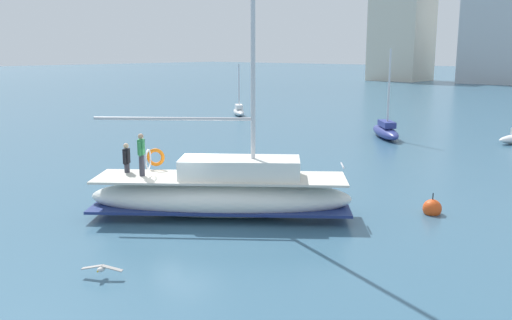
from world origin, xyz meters
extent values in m
plane|color=#38607A|center=(0.00, 0.00, 0.00)|extent=(400.00, 400.00, 0.00)
ellipsoid|color=white|center=(0.94, 0.66, 0.70)|extent=(9.06, 7.78, 1.40)
cube|color=navy|center=(0.94, 0.66, 0.39)|extent=(8.92, 7.68, 0.10)
cube|color=beige|center=(0.94, 0.66, 1.44)|extent=(8.56, 7.33, 0.08)
cube|color=white|center=(1.51, 1.10, 1.83)|extent=(4.44, 3.97, 0.70)
cylinder|color=silver|center=(1.89, 1.40, 6.92)|extent=(0.16, 0.16, 10.88)
cylinder|color=#B7B7BC|center=(-0.38, -0.37, 3.60)|extent=(4.63, 3.62, 0.12)
cylinder|color=silver|center=(4.43, 3.37, 1.95)|extent=(0.60, 0.75, 0.06)
torus|color=orange|center=(-1.86, -0.03, 1.95)|extent=(0.64, 0.54, 0.70)
cylinder|color=#33333D|center=(-1.33, -1.10, 1.88)|extent=(0.20, 0.20, 0.80)
cube|color=#338C4C|center=(-1.33, -1.10, 2.56)|extent=(0.35, 0.38, 0.56)
sphere|color=tan|center=(-1.33, -1.10, 2.95)|extent=(0.20, 0.20, 0.20)
cylinder|color=#338C4C|center=(-1.47, -0.93, 2.51)|extent=(0.09, 0.09, 0.50)
cylinder|color=#338C4C|center=(-1.20, -1.28, 2.51)|extent=(0.09, 0.09, 0.50)
cylinder|color=#33333D|center=(-2.24, -1.11, 1.66)|extent=(0.20, 0.20, 0.35)
cube|color=black|center=(-2.24, -1.11, 2.11)|extent=(0.35, 0.38, 0.56)
sphere|color=beige|center=(-2.24, -1.11, 2.50)|extent=(0.20, 0.20, 0.20)
cylinder|color=black|center=(-2.37, -0.94, 2.06)|extent=(0.09, 0.09, 0.50)
cylinder|color=black|center=(-2.10, -1.28, 2.06)|extent=(0.09, 0.09, 0.50)
torus|color=silver|center=(-1.14, -0.96, 2.10)|extent=(0.51, 0.64, 0.76)
ellipsoid|color=navy|center=(-3.16, 21.28, 0.41)|extent=(4.32, 4.56, 0.82)
cube|color=navy|center=(-2.98, 21.09, 1.02)|extent=(1.95, 2.02, 0.40)
cylinder|color=silver|center=(-2.90, 20.99, 3.48)|extent=(0.13, 0.13, 5.31)
ellipsoid|color=white|center=(-20.12, 24.67, 0.31)|extent=(3.54, 3.24, 0.63)
cube|color=white|center=(-19.98, 24.54, 0.83)|extent=(1.57, 1.47, 0.40)
cylinder|color=silver|center=(-19.90, 24.47, 2.71)|extent=(0.11, 0.11, 4.15)
ellipsoid|color=silver|center=(2.48, -5.46, 0.28)|extent=(0.35, 0.40, 0.16)
sphere|color=silver|center=(2.59, -5.62, 0.31)|extent=(0.11, 0.11, 0.11)
cone|color=gold|center=(2.62, -5.68, 0.30)|extent=(0.07, 0.08, 0.04)
cube|color=#9E9993|center=(2.73, -5.31, 0.30)|extent=(0.55, 0.42, 0.14)
cube|color=#9E9993|center=(2.24, -5.62, 0.30)|extent=(0.55, 0.42, 0.14)
sphere|color=#EA4C19|center=(6.78, 5.98, 0.21)|extent=(0.70, 0.70, 0.70)
cylinder|color=black|center=(6.78, 5.98, 0.51)|extent=(0.04, 0.04, 0.60)
cube|color=beige|center=(-36.58, 91.21, 9.07)|extent=(10.19, 10.02, 18.13)
cube|color=#B2B7BC|center=(-18.02, 93.58, 9.15)|extent=(12.30, 10.04, 18.29)
camera|label=1|loc=(14.60, -13.22, 6.00)|focal=38.39mm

